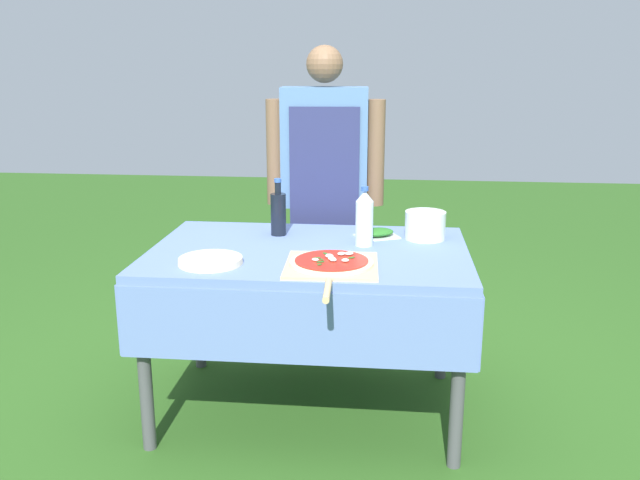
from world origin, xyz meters
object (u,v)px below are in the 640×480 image
object	(u,v)px
person_cook	(325,178)
plate_stack	(211,261)
pizza_on_peel	(331,264)
mixing_tub	(425,225)
herb_container	(377,233)
water_bottle	(364,218)
prep_table	(309,270)
oil_bottle	(278,213)

from	to	relation	value
person_cook	plate_stack	bearing A→B (deg)	65.79
pizza_on_peel	person_cook	bearing A→B (deg)	94.79
person_cook	mixing_tub	bearing A→B (deg)	134.93
mixing_tub	person_cook	bearing A→B (deg)	137.65
herb_container	mixing_tub	distance (m)	0.22
water_bottle	herb_container	size ratio (longest dim) A/B	1.17
person_cook	water_bottle	size ratio (longest dim) A/B	6.19
person_cook	mixing_tub	xyz separation A→B (m)	(0.48, -0.44, -0.13)
prep_table	person_cook	xyz separation A→B (m)	(0.00, 0.66, 0.28)
plate_stack	mixing_tub	bearing A→B (deg)	29.10
plate_stack	oil_bottle	bearing A→B (deg)	68.02
oil_bottle	plate_stack	xyz separation A→B (m)	(-0.19, -0.47, -0.09)
water_bottle	oil_bottle	bearing A→B (deg)	160.20
prep_table	water_bottle	bearing A→B (deg)	19.30
prep_table	pizza_on_peel	size ratio (longest dim) A/B	2.34
oil_bottle	plate_stack	bearing A→B (deg)	-111.98
oil_bottle	mixing_tub	world-z (taller)	oil_bottle
prep_table	plate_stack	distance (m)	0.45
person_cook	herb_container	xyz separation A→B (m)	(0.27, -0.43, -0.17)
person_cook	plate_stack	xyz separation A→B (m)	(-0.36, -0.91, -0.18)
mixing_tub	pizza_on_peel	bearing A→B (deg)	-128.23
mixing_tub	herb_container	bearing A→B (deg)	178.30
person_cook	water_bottle	world-z (taller)	person_cook
mixing_tub	plate_stack	bearing A→B (deg)	-150.90
prep_table	oil_bottle	size ratio (longest dim) A/B	5.21
prep_table	herb_container	size ratio (longest dim) A/B	6.17
water_bottle	mixing_tub	size ratio (longest dim) A/B	1.42
oil_bottle	mixing_tub	distance (m)	0.65
mixing_tub	water_bottle	bearing A→B (deg)	-151.97
prep_table	water_bottle	world-z (taller)	water_bottle
water_bottle	plate_stack	xyz separation A→B (m)	(-0.58, -0.33, -0.11)
prep_table	person_cook	distance (m)	0.72
prep_table	pizza_on_peel	distance (m)	0.30
prep_table	herb_container	bearing A→B (deg)	39.06
oil_bottle	herb_container	xyz separation A→B (m)	(0.44, 0.01, -0.08)
person_cook	pizza_on_peel	bearing A→B (deg)	94.27
oil_bottle	plate_stack	distance (m)	0.51
person_cook	plate_stack	distance (m)	0.99
person_cook	mixing_tub	size ratio (longest dim) A/B	8.83
oil_bottle	plate_stack	world-z (taller)	oil_bottle
pizza_on_peel	herb_container	size ratio (longest dim) A/B	2.64
pizza_on_peel	plate_stack	world-z (taller)	pizza_on_peel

